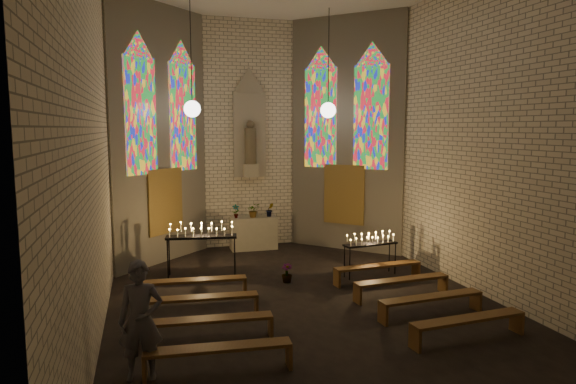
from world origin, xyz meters
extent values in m
plane|color=black|center=(0.00, 0.00, 0.00)|extent=(12.00, 12.00, 0.00)
cube|color=beige|center=(0.00, 6.00, 3.50)|extent=(8.00, 0.02, 7.00)
cube|color=beige|center=(0.00, -6.00, 3.50)|extent=(8.00, 0.02, 7.00)
cube|color=beige|center=(-4.00, 0.00, 3.50)|extent=(0.02, 12.00, 7.00)
cube|color=beige|center=(4.00, 0.00, 3.50)|extent=(0.02, 12.00, 7.00)
cube|color=beige|center=(-2.75, 4.75, 3.50)|extent=(2.72, 2.72, 7.00)
cube|color=beige|center=(2.75, 4.75, 3.50)|extent=(2.72, 2.72, 7.00)
cube|color=#4C3F8C|center=(-3.21, 4.06, 4.00)|extent=(0.78, 0.78, 3.00)
cube|color=#4C3F8C|center=(-2.06, 5.21, 4.00)|extent=(0.78, 0.78, 3.00)
cube|color=#4C3F8C|center=(2.06, 5.21, 4.00)|extent=(0.78, 0.78, 3.00)
cube|color=#4C3F8C|center=(3.21, 4.06, 4.00)|extent=(0.78, 0.78, 3.00)
cube|color=brown|center=(-2.63, 4.63, 1.70)|extent=(0.95, 0.95, 1.80)
cube|color=brown|center=(2.63, 4.63, 1.70)|extent=(0.95, 0.95, 1.80)
cube|color=#9C9582|center=(0.00, 5.92, 3.50)|extent=(1.00, 0.12, 2.60)
cone|color=#9C9582|center=(0.00, 5.92, 5.15)|extent=(1.00, 1.00, 0.80)
cube|color=#B0AB8F|center=(0.00, 5.78, 2.40)|extent=(0.45, 0.30, 0.40)
cylinder|color=brown|center=(0.00, 5.78, 3.15)|extent=(0.36, 0.36, 1.10)
sphere|color=brown|center=(0.00, 5.78, 3.80)|extent=(0.26, 0.26, 0.26)
sphere|color=white|center=(-1.90, 4.10, 4.20)|extent=(0.44, 0.44, 0.44)
cylinder|color=black|center=(-1.90, 4.10, 5.60)|extent=(0.02, 0.02, 2.80)
sphere|color=white|center=(1.90, 4.10, 4.20)|extent=(0.44, 0.44, 0.44)
cylinder|color=black|center=(1.90, 4.10, 5.60)|extent=(0.02, 0.02, 2.80)
cube|color=#B0AB8F|center=(0.00, 5.45, 0.50)|extent=(1.40, 0.60, 1.00)
imported|color=#4C723F|center=(-0.55, 5.41, 1.21)|extent=(0.22, 0.15, 0.42)
imported|color=#4C723F|center=(-0.02, 5.36, 1.22)|extent=(0.40, 0.35, 0.43)
imported|color=#4C723F|center=(0.50, 5.39, 1.21)|extent=(0.25, 0.21, 0.42)
imported|color=#4C723F|center=(0.05, 1.85, 0.23)|extent=(0.34, 0.34, 0.46)
cube|color=black|center=(-1.85, 2.95, 1.01)|extent=(1.79, 0.69, 0.05)
cylinder|color=black|center=(-2.69, 2.92, 0.49)|extent=(0.03, 0.03, 0.98)
cylinder|color=black|center=(-1.07, 2.66, 0.49)|extent=(0.03, 0.03, 0.98)
cylinder|color=black|center=(-2.63, 3.25, 0.49)|extent=(0.03, 0.03, 0.98)
cylinder|color=black|center=(-1.02, 2.98, 0.49)|extent=(0.03, 0.03, 0.98)
cube|color=black|center=(2.23, 1.84, 0.81)|extent=(1.45, 0.51, 0.04)
cylinder|color=black|center=(1.59, 1.62, 0.40)|extent=(0.03, 0.03, 0.80)
cylinder|color=black|center=(2.90, 1.79, 0.40)|extent=(0.03, 0.03, 0.80)
cylinder|color=black|center=(1.56, 1.89, 0.40)|extent=(0.03, 0.03, 0.80)
cylinder|color=black|center=(2.87, 2.05, 0.40)|extent=(0.03, 0.03, 0.80)
cube|color=brown|center=(-2.18, 1.30, 0.40)|extent=(2.25, 0.49, 0.05)
cube|color=brown|center=(-3.27, 1.38, 0.20)|extent=(0.08, 0.32, 0.40)
cube|color=brown|center=(-1.10, 1.21, 0.20)|extent=(0.08, 0.32, 0.40)
cube|color=brown|center=(2.18, 1.30, 0.40)|extent=(2.25, 0.49, 0.05)
cube|color=brown|center=(1.10, 1.21, 0.20)|extent=(0.08, 0.32, 0.40)
cube|color=brown|center=(3.27, 1.38, 0.20)|extent=(0.08, 0.32, 0.40)
cube|color=brown|center=(-2.18, 0.10, 0.40)|extent=(2.25, 0.49, 0.05)
cube|color=brown|center=(-3.27, 0.18, 0.20)|extent=(0.08, 0.32, 0.40)
cube|color=brown|center=(-1.10, 0.01, 0.20)|extent=(0.08, 0.32, 0.40)
cube|color=brown|center=(2.18, 0.10, 0.40)|extent=(2.25, 0.49, 0.05)
cube|color=brown|center=(1.10, 0.01, 0.20)|extent=(0.08, 0.32, 0.40)
cube|color=brown|center=(3.27, 0.18, 0.20)|extent=(0.08, 0.32, 0.40)
cube|color=brown|center=(-2.18, -1.10, 0.40)|extent=(2.25, 0.49, 0.05)
cube|color=brown|center=(-3.27, -1.02, 0.20)|extent=(0.08, 0.32, 0.40)
cube|color=brown|center=(-1.10, -1.19, 0.20)|extent=(0.08, 0.32, 0.40)
cube|color=brown|center=(2.18, -1.10, 0.40)|extent=(2.25, 0.49, 0.05)
cube|color=brown|center=(1.10, -1.19, 0.20)|extent=(0.08, 0.32, 0.40)
cube|color=brown|center=(3.27, -1.02, 0.20)|extent=(0.08, 0.32, 0.40)
cube|color=brown|center=(-2.18, -2.30, 0.40)|extent=(2.25, 0.49, 0.05)
cube|color=brown|center=(-3.27, -2.22, 0.20)|extent=(0.08, 0.32, 0.40)
cube|color=brown|center=(-1.10, -2.39, 0.20)|extent=(0.08, 0.32, 0.40)
cube|color=brown|center=(2.18, -2.30, 0.40)|extent=(2.25, 0.49, 0.05)
cube|color=brown|center=(1.10, -2.39, 0.20)|extent=(0.08, 0.32, 0.40)
cube|color=brown|center=(3.27, -2.22, 0.20)|extent=(0.08, 0.32, 0.40)
imported|color=#4F4D58|center=(-3.30, -2.15, 0.89)|extent=(0.71, 0.52, 1.79)
camera|label=1|loc=(-3.18, -9.71, 3.71)|focal=32.00mm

